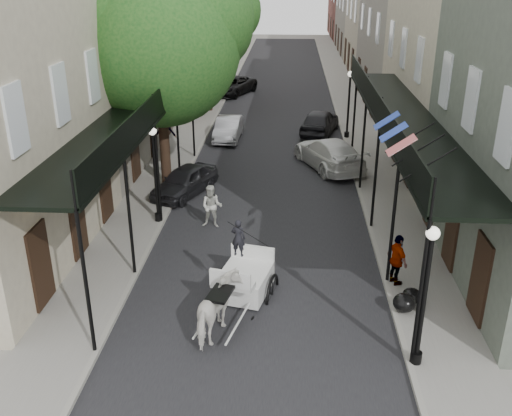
# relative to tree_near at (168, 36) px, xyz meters

# --- Properties ---
(ground) EXTENTS (140.00, 140.00, 0.00)m
(ground) POSITION_rel_tree_near_xyz_m (4.20, -10.18, -6.49)
(ground) COLOR gray
(ground) RESTS_ON ground
(road) EXTENTS (8.00, 90.00, 0.01)m
(road) POSITION_rel_tree_near_xyz_m (4.20, 9.82, -6.48)
(road) COLOR black
(road) RESTS_ON ground
(sidewalk_left) EXTENTS (2.20, 90.00, 0.12)m
(sidewalk_left) POSITION_rel_tree_near_xyz_m (-0.80, 9.82, -6.43)
(sidewalk_left) COLOR gray
(sidewalk_left) RESTS_ON ground
(sidewalk_right) EXTENTS (2.20, 90.00, 0.12)m
(sidewalk_right) POSITION_rel_tree_near_xyz_m (9.20, 9.82, -6.43)
(sidewalk_right) COLOR gray
(sidewalk_right) RESTS_ON ground
(building_row_left) EXTENTS (5.00, 80.00, 10.50)m
(building_row_left) POSITION_rel_tree_near_xyz_m (-4.40, 19.82, -1.24)
(building_row_left) COLOR #BBB196
(building_row_left) RESTS_ON ground
(building_row_right) EXTENTS (5.00, 80.00, 10.50)m
(building_row_right) POSITION_rel_tree_near_xyz_m (12.80, 19.82, -1.24)
(building_row_right) COLOR gray
(building_row_right) RESTS_ON ground
(gallery_left) EXTENTS (2.20, 18.05, 4.88)m
(gallery_left) POSITION_rel_tree_near_xyz_m (-0.59, -3.20, -2.44)
(gallery_left) COLOR black
(gallery_left) RESTS_ON sidewalk_left
(gallery_right) EXTENTS (2.20, 18.05, 4.88)m
(gallery_right) POSITION_rel_tree_near_xyz_m (8.99, -3.20, -2.44)
(gallery_right) COLOR black
(gallery_right) RESTS_ON sidewalk_right
(tree_near) EXTENTS (7.31, 6.80, 9.63)m
(tree_near) POSITION_rel_tree_near_xyz_m (0.00, 0.00, 0.00)
(tree_near) COLOR #382619
(tree_near) RESTS_ON sidewalk_left
(tree_far) EXTENTS (6.45, 6.00, 8.61)m
(tree_far) POSITION_rel_tree_near_xyz_m (-0.05, 14.00, -0.65)
(tree_far) COLOR #382619
(tree_far) RESTS_ON sidewalk_left
(lamppost_right_near) EXTENTS (0.32, 0.32, 3.71)m
(lamppost_right_near) POSITION_rel_tree_near_xyz_m (8.30, -12.18, -4.44)
(lamppost_right_near) COLOR black
(lamppost_right_near) RESTS_ON sidewalk_right
(lamppost_left) EXTENTS (0.32, 0.32, 3.71)m
(lamppost_left) POSITION_rel_tree_near_xyz_m (0.10, -4.18, -4.44)
(lamppost_left) COLOR black
(lamppost_left) RESTS_ON sidewalk_left
(lamppost_right_far) EXTENTS (0.32, 0.32, 3.71)m
(lamppost_right_far) POSITION_rel_tree_near_xyz_m (8.30, 7.82, -4.44)
(lamppost_right_far) COLOR black
(lamppost_right_far) RESTS_ON sidewalk_right
(horse) EXTENTS (1.30, 2.08, 1.63)m
(horse) POSITION_rel_tree_near_xyz_m (3.30, -11.18, -5.67)
(horse) COLOR silver
(horse) RESTS_ON ground
(carriage) EXTENTS (2.00, 2.65, 2.73)m
(carriage) POSITION_rel_tree_near_xyz_m (3.89, -8.70, -5.43)
(carriage) COLOR black
(carriage) RESTS_ON ground
(pedestrian_walking) EXTENTS (0.86, 0.70, 1.66)m
(pedestrian_walking) POSITION_rel_tree_near_xyz_m (2.20, -4.36, -5.66)
(pedestrian_walking) COLOR beige
(pedestrian_walking) RESTS_ON ground
(pedestrian_sidewalk_left) EXTENTS (1.32, 0.99, 1.81)m
(pedestrian_sidewalk_left) POSITION_rel_tree_near_xyz_m (-1.53, 4.97, -5.46)
(pedestrian_sidewalk_left) COLOR gray
(pedestrian_sidewalk_left) RESTS_ON sidewalk_left
(pedestrian_sidewalk_right) EXTENTS (0.76, 1.04, 1.64)m
(pedestrian_sidewalk_right) POSITION_rel_tree_near_xyz_m (8.40, -8.38, -5.55)
(pedestrian_sidewalk_right) COLOR gray
(pedestrian_sidewalk_right) RESTS_ON sidewalk_right
(car_left_near) EXTENTS (2.83, 3.97, 1.25)m
(car_left_near) POSITION_rel_tree_near_xyz_m (0.60, -1.18, -5.86)
(car_left_near) COLOR black
(car_left_near) RESTS_ON ground
(car_left_mid) EXTENTS (1.43, 3.84, 1.25)m
(car_left_mid) POSITION_rel_tree_near_xyz_m (1.57, 7.38, -5.86)
(car_left_mid) COLOR #A3A3A9
(car_left_mid) RESTS_ON ground
(car_left_far) EXTENTS (3.91, 5.34, 1.35)m
(car_left_far) POSITION_rel_tree_near_xyz_m (0.60, 19.36, -5.81)
(car_left_far) COLOR black
(car_left_far) RESTS_ON ground
(car_right_near) EXTENTS (3.77, 5.44, 1.46)m
(car_right_near) POSITION_rel_tree_near_xyz_m (6.98, 2.77, -5.76)
(car_right_near) COLOR silver
(car_right_near) RESTS_ON ground
(car_right_far) EXTENTS (2.72, 4.56, 1.45)m
(car_right_far) POSITION_rel_tree_near_xyz_m (6.80, 8.82, -5.76)
(car_right_far) COLOR black
(car_right_far) RESTS_ON ground
(trash_bags) EXTENTS (0.90, 1.05, 0.54)m
(trash_bags) POSITION_rel_tree_near_xyz_m (8.51, -9.73, -6.11)
(trash_bags) COLOR black
(trash_bags) RESTS_ON sidewalk_right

